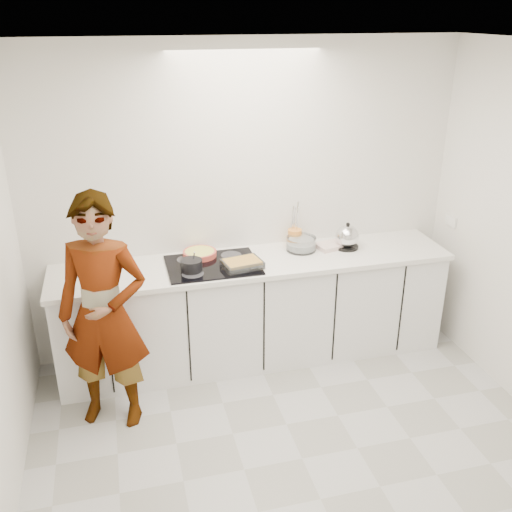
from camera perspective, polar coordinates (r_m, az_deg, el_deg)
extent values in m
cube|color=#B8B8B8|center=(4.07, 4.63, -19.55)|extent=(3.60, 3.20, 0.00)
cube|color=white|center=(2.99, 6.34, 20.00)|extent=(3.60, 3.20, 0.00)
cube|color=silver|center=(4.75, -1.07, 5.39)|extent=(3.60, 0.00, 2.60)
cube|color=silver|center=(2.16, 20.59, -21.32)|extent=(3.60, 0.00, 2.60)
cube|color=white|center=(5.28, 18.91, 3.35)|extent=(0.02, 0.15, 0.09)
cube|color=white|center=(4.81, -0.11, -5.61)|extent=(3.20, 0.58, 0.87)
cube|color=white|center=(4.61, -0.11, -0.66)|extent=(3.24, 0.64, 0.04)
cube|color=black|center=(4.51, -4.36, -0.90)|extent=(0.72, 0.54, 0.01)
cylinder|color=#CB4A3C|center=(4.66, -5.65, 0.25)|extent=(0.31, 0.31, 0.04)
cylinder|color=#E5E259|center=(4.65, -5.66, 0.44)|extent=(0.27, 0.27, 0.01)
cylinder|color=black|center=(4.39, -6.47, -0.94)|extent=(0.17, 0.17, 0.09)
cylinder|color=silver|center=(4.40, -6.28, -0.31)|extent=(0.03, 0.07, 0.14)
cube|color=silver|center=(4.44, -1.39, -0.80)|extent=(0.33, 0.26, 0.06)
cube|color=gold|center=(4.43, -1.39, -0.57)|extent=(0.30, 0.23, 0.02)
cylinder|color=silver|center=(4.79, 4.53, 1.23)|extent=(0.31, 0.31, 0.12)
cylinder|color=white|center=(4.80, 4.52, 1.03)|extent=(0.26, 0.26, 0.05)
cube|color=white|center=(4.88, 7.47, 1.02)|extent=(0.27, 0.22, 0.04)
cylinder|color=black|center=(4.90, 9.03, 0.92)|extent=(0.24, 0.24, 0.02)
sphere|color=silver|center=(4.86, 9.10, 1.96)|extent=(0.23, 0.23, 0.20)
sphere|color=black|center=(4.83, 9.18, 3.13)|extent=(0.04, 0.04, 0.03)
cylinder|color=orange|center=(4.87, 3.89, 1.84)|extent=(0.13, 0.13, 0.15)
imported|color=white|center=(4.05, -14.97, -5.66)|extent=(0.72, 0.59, 1.72)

